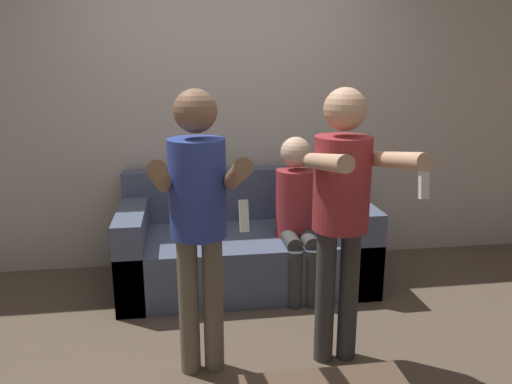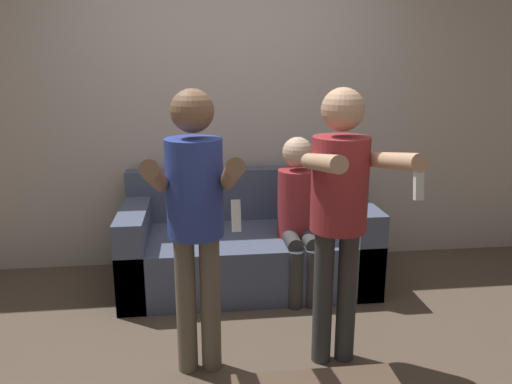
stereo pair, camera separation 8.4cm
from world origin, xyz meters
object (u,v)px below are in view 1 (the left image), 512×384
at_px(person_standing_right, 343,199).
at_px(person_standing_left, 198,207).
at_px(person_seated, 297,210).
at_px(couch, 245,247).

bearing_deg(person_standing_right, person_standing_left, -179.68).
bearing_deg(person_seated, couch, 147.22).
xyz_separation_m(couch, person_standing_right, (0.38, -1.16, 0.69)).
bearing_deg(person_seated, person_standing_right, -88.09).
bearing_deg(couch, person_seated, -32.78).
distance_m(person_standing_right, person_seated, 0.99).
distance_m(couch, person_standing_left, 1.40).
xyz_separation_m(person_standing_left, person_seated, (0.73, 0.94, -0.33)).
height_order(person_standing_left, person_seated, person_standing_left).
relative_size(person_standing_left, person_standing_right, 1.00).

